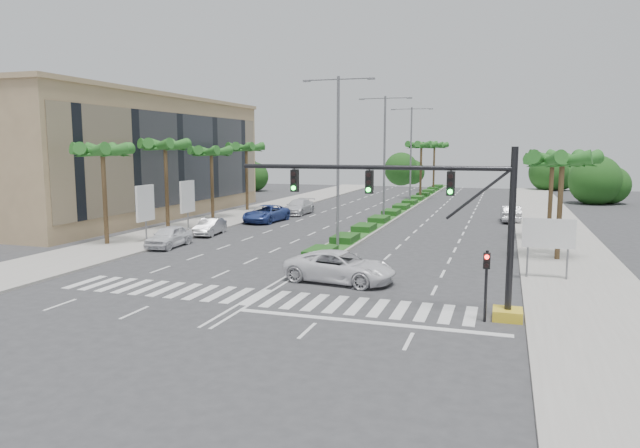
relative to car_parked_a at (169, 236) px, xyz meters
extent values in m
plane|color=#333335|center=(11.80, -10.87, -0.77)|extent=(160.00, 160.00, 0.00)
cube|color=gray|center=(27.00, 9.13, -0.70)|extent=(6.00, 120.00, 0.15)
cube|color=gray|center=(-3.40, 9.13, -0.70)|extent=(6.00, 120.00, 0.15)
cube|color=gray|center=(11.80, 34.13, -0.67)|extent=(2.20, 75.00, 0.20)
cube|color=#21501B|center=(11.80, 34.13, -0.55)|extent=(1.80, 75.00, 0.04)
cube|color=tan|center=(-14.20, 15.13, 5.23)|extent=(12.00, 36.00, 12.00)
cube|color=gold|center=(23.30, -10.87, -0.55)|extent=(1.20, 1.20, 0.45)
cylinder|color=black|center=(23.30, -10.87, 2.93)|extent=(0.28, 0.28, 7.00)
cylinder|color=black|center=(17.30, -10.87, 5.53)|extent=(12.00, 0.20, 0.20)
cylinder|color=black|center=(21.90, -10.87, 4.43)|extent=(2.53, 0.12, 2.15)
cube|color=black|center=(20.80, -10.87, 4.88)|extent=(0.32, 0.24, 1.00)
cylinder|color=#19E533|center=(20.80, -11.01, 4.56)|extent=(0.20, 0.06, 0.20)
cube|color=black|center=(17.30, -10.87, 4.88)|extent=(0.32, 0.24, 1.00)
cylinder|color=#19E533|center=(17.30, -11.01, 4.56)|extent=(0.20, 0.06, 0.20)
cube|color=black|center=(13.80, -10.87, 4.88)|extent=(0.32, 0.24, 1.00)
cylinder|color=#19E533|center=(13.80, -11.01, 4.56)|extent=(0.20, 0.06, 0.20)
cylinder|color=black|center=(22.40, -11.47, 0.73)|extent=(0.12, 0.12, 3.00)
cube|color=black|center=(22.40, -11.62, 1.83)|extent=(0.28, 0.22, 0.65)
cylinder|color=red|center=(22.40, -11.75, 2.01)|extent=(0.18, 0.05, 0.18)
cylinder|color=slate|center=(24.30, -2.87, 0.63)|extent=(0.10, 0.10, 2.80)
cylinder|color=slate|center=(26.30, -2.87, 0.63)|extent=(0.10, 0.10, 2.80)
cube|color=#0C6638|center=(25.30, -2.87, 1.83)|extent=(2.60, 0.08, 1.50)
cube|color=white|center=(25.30, -2.92, 1.83)|extent=(2.70, 0.02, 1.60)
cylinder|color=slate|center=(-2.70, 1.13, 0.63)|extent=(0.12, 0.12, 2.80)
cube|color=white|center=(-2.70, 1.13, 2.23)|extent=(0.18, 2.10, 2.70)
cube|color=#D8594C|center=(-2.70, 1.13, 2.23)|extent=(0.12, 2.00, 2.60)
cylinder|color=slate|center=(-2.70, 7.13, 0.63)|extent=(0.12, 0.12, 2.80)
cube|color=white|center=(-2.70, 7.13, 2.23)|extent=(0.18, 2.10, 2.70)
cube|color=#D8594C|center=(-2.70, 7.13, 2.23)|extent=(0.12, 2.00, 2.60)
cylinder|color=brown|center=(-4.70, -0.87, 2.73)|extent=(0.32, 0.32, 7.00)
sphere|color=brown|center=(-4.70, -0.87, 6.13)|extent=(0.70, 0.70, 0.70)
cone|color=#1C5B1E|center=(-3.60, -0.87, 6.03)|extent=(0.90, 3.62, 1.50)
cone|color=#1C5B1E|center=(-4.01, -0.01, 6.03)|extent=(3.39, 2.96, 1.50)
cone|color=#1C5B1E|center=(-4.94, 0.20, 6.03)|extent=(3.73, 1.68, 1.50)
cone|color=#1C5B1E|center=(-5.69, -0.39, 6.03)|extent=(2.38, 3.65, 1.50)
cone|color=#1C5B1E|center=(-5.69, -1.35, 6.03)|extent=(2.38, 3.65, 1.50)
cone|color=#1C5B1E|center=(-4.94, -1.94, 6.03)|extent=(3.73, 1.68, 1.50)
cone|color=#1C5B1E|center=(-4.01, -1.73, 6.03)|extent=(3.39, 2.96, 1.50)
cylinder|color=brown|center=(-4.70, 7.13, 2.93)|extent=(0.32, 0.32, 7.40)
sphere|color=brown|center=(-4.70, 7.13, 6.53)|extent=(0.70, 0.70, 0.70)
cone|color=#1C5B1E|center=(-3.60, 7.13, 6.43)|extent=(0.90, 3.62, 1.50)
cone|color=#1C5B1E|center=(-4.01, 7.99, 6.43)|extent=(3.39, 2.96, 1.50)
cone|color=#1C5B1E|center=(-4.94, 8.20, 6.43)|extent=(3.73, 1.68, 1.50)
cone|color=#1C5B1E|center=(-5.69, 7.61, 6.43)|extent=(2.38, 3.65, 1.50)
cone|color=#1C5B1E|center=(-5.69, 6.65, 6.43)|extent=(2.38, 3.65, 1.50)
cone|color=#1C5B1E|center=(-4.94, 6.06, 6.43)|extent=(3.73, 1.68, 1.50)
cone|color=#1C5B1E|center=(-4.01, 6.27, 6.43)|extent=(3.39, 2.96, 1.50)
cylinder|color=brown|center=(-4.70, 15.13, 2.63)|extent=(0.32, 0.32, 6.80)
sphere|color=brown|center=(-4.70, 15.13, 5.93)|extent=(0.70, 0.70, 0.70)
cone|color=#1C5B1E|center=(-3.60, 15.13, 5.83)|extent=(0.90, 3.62, 1.50)
cone|color=#1C5B1E|center=(-4.01, 15.99, 5.83)|extent=(3.39, 2.96, 1.50)
cone|color=#1C5B1E|center=(-4.94, 16.20, 5.83)|extent=(3.73, 1.68, 1.50)
cone|color=#1C5B1E|center=(-5.69, 15.61, 5.83)|extent=(2.38, 3.65, 1.50)
cone|color=#1C5B1E|center=(-5.69, 14.65, 5.83)|extent=(2.38, 3.65, 1.50)
cone|color=#1C5B1E|center=(-4.94, 14.06, 5.83)|extent=(3.73, 1.68, 1.50)
cone|color=#1C5B1E|center=(-4.01, 14.27, 5.83)|extent=(3.39, 2.96, 1.50)
cylinder|color=brown|center=(-4.70, 23.13, 2.83)|extent=(0.32, 0.32, 7.20)
sphere|color=brown|center=(-4.70, 23.13, 6.33)|extent=(0.70, 0.70, 0.70)
cone|color=#1C5B1E|center=(-3.60, 23.13, 6.23)|extent=(0.90, 3.62, 1.50)
cone|color=#1C5B1E|center=(-4.01, 23.99, 6.23)|extent=(3.39, 2.96, 1.50)
cone|color=#1C5B1E|center=(-4.94, 24.20, 6.23)|extent=(3.73, 1.68, 1.50)
cone|color=#1C5B1E|center=(-5.69, 23.61, 6.23)|extent=(2.38, 3.65, 1.50)
cone|color=#1C5B1E|center=(-5.69, 22.65, 6.23)|extent=(2.38, 3.65, 1.50)
cone|color=#1C5B1E|center=(-4.94, 22.06, 6.23)|extent=(3.73, 1.68, 1.50)
cone|color=#1C5B1E|center=(-4.01, 22.27, 6.23)|extent=(3.39, 2.96, 1.50)
cylinder|color=brown|center=(26.30, 3.13, 2.48)|extent=(0.32, 0.32, 6.50)
sphere|color=brown|center=(26.30, 3.13, 5.63)|extent=(0.70, 0.70, 0.70)
cone|color=#1C5B1E|center=(27.40, 3.13, 5.53)|extent=(0.90, 3.62, 1.50)
cone|color=#1C5B1E|center=(26.99, 3.99, 5.53)|extent=(3.39, 2.96, 1.50)
cone|color=#1C5B1E|center=(26.06, 4.20, 5.53)|extent=(3.73, 1.68, 1.50)
cone|color=#1C5B1E|center=(25.31, 3.61, 5.53)|extent=(2.38, 3.65, 1.50)
cone|color=#1C5B1E|center=(25.31, 2.65, 5.53)|extent=(2.38, 3.65, 1.50)
cone|color=#1C5B1E|center=(26.06, 2.06, 5.53)|extent=(3.73, 1.68, 1.50)
cone|color=#1C5B1E|center=(26.99, 2.27, 5.53)|extent=(3.39, 2.96, 1.50)
cylinder|color=brown|center=(26.30, 11.13, 2.33)|extent=(0.32, 0.32, 6.20)
sphere|color=brown|center=(26.30, 11.13, 5.33)|extent=(0.70, 0.70, 0.70)
cone|color=#1C5B1E|center=(27.40, 11.13, 5.23)|extent=(0.90, 3.62, 1.50)
cone|color=#1C5B1E|center=(26.99, 11.99, 5.23)|extent=(3.39, 2.96, 1.50)
cone|color=#1C5B1E|center=(26.06, 12.20, 5.23)|extent=(3.73, 1.68, 1.50)
cone|color=#1C5B1E|center=(25.31, 11.61, 5.23)|extent=(2.38, 3.65, 1.50)
cone|color=#1C5B1E|center=(25.31, 10.65, 5.23)|extent=(2.38, 3.65, 1.50)
cone|color=#1C5B1E|center=(26.06, 10.06, 5.23)|extent=(3.73, 1.68, 1.50)
cone|color=#1C5B1E|center=(26.99, 10.27, 5.23)|extent=(3.39, 2.96, 1.50)
cylinder|color=brown|center=(11.80, 44.13, 2.98)|extent=(0.32, 0.32, 7.50)
sphere|color=brown|center=(11.80, 44.13, 6.63)|extent=(0.70, 0.70, 0.70)
cone|color=#1C5B1E|center=(12.90, 44.13, 6.53)|extent=(0.90, 3.62, 1.50)
cone|color=#1C5B1E|center=(12.49, 44.99, 6.53)|extent=(3.39, 2.96, 1.50)
cone|color=#1C5B1E|center=(11.56, 45.20, 6.53)|extent=(3.73, 1.68, 1.50)
cone|color=#1C5B1E|center=(10.81, 44.61, 6.53)|extent=(2.38, 3.65, 1.50)
cone|color=#1C5B1E|center=(10.81, 43.65, 6.53)|extent=(2.38, 3.65, 1.50)
cone|color=#1C5B1E|center=(11.56, 43.06, 6.53)|extent=(3.73, 1.68, 1.50)
cone|color=#1C5B1E|center=(12.49, 43.27, 6.53)|extent=(3.39, 2.96, 1.50)
cylinder|color=brown|center=(11.80, 59.13, 2.98)|extent=(0.32, 0.32, 7.50)
sphere|color=brown|center=(11.80, 59.13, 6.63)|extent=(0.70, 0.70, 0.70)
cone|color=#1C5B1E|center=(12.90, 59.13, 6.53)|extent=(0.90, 3.62, 1.50)
cone|color=#1C5B1E|center=(12.49, 59.99, 6.53)|extent=(3.39, 2.96, 1.50)
cone|color=#1C5B1E|center=(11.56, 60.20, 6.53)|extent=(3.73, 1.68, 1.50)
cone|color=#1C5B1E|center=(10.81, 59.61, 6.53)|extent=(2.38, 3.65, 1.50)
cone|color=#1C5B1E|center=(10.81, 58.65, 6.53)|extent=(2.38, 3.65, 1.50)
cone|color=#1C5B1E|center=(11.56, 58.06, 6.53)|extent=(3.73, 1.68, 1.50)
cone|color=#1C5B1E|center=(12.49, 58.27, 6.53)|extent=(3.39, 2.96, 1.50)
cylinder|color=slate|center=(11.80, 3.13, 5.23)|extent=(0.20, 0.20, 12.00)
cylinder|color=slate|center=(10.60, 3.13, 11.03)|extent=(2.40, 0.10, 0.10)
cylinder|color=slate|center=(13.00, 3.13, 11.03)|extent=(2.40, 0.10, 0.10)
cube|color=slate|center=(9.50, 3.13, 10.98)|extent=(0.50, 0.25, 0.12)
cube|color=slate|center=(14.10, 3.13, 10.98)|extent=(0.50, 0.25, 0.12)
cylinder|color=slate|center=(11.80, 19.13, 5.23)|extent=(0.20, 0.20, 12.00)
cylinder|color=slate|center=(10.60, 19.13, 11.03)|extent=(2.40, 0.10, 0.10)
cylinder|color=slate|center=(13.00, 19.13, 11.03)|extent=(2.40, 0.10, 0.10)
cube|color=slate|center=(9.50, 19.13, 10.98)|extent=(0.50, 0.25, 0.12)
cube|color=slate|center=(14.10, 19.13, 10.98)|extent=(0.50, 0.25, 0.12)
cylinder|color=slate|center=(11.80, 35.13, 5.23)|extent=(0.20, 0.20, 12.00)
cylinder|color=slate|center=(10.60, 35.13, 11.03)|extent=(2.40, 0.10, 0.10)
cylinder|color=slate|center=(13.00, 35.13, 11.03)|extent=(2.40, 0.10, 0.10)
cube|color=slate|center=(9.50, 35.13, 10.98)|extent=(0.50, 0.25, 0.12)
cube|color=slate|center=(14.10, 35.13, 10.98)|extent=(0.50, 0.25, 0.12)
imported|color=white|center=(0.00, 0.00, 0.00)|extent=(2.03, 4.61, 1.54)
imported|color=#B3B3B8|center=(0.00, 6.01, -0.09)|extent=(1.93, 4.27, 1.36)
imported|color=#2F4590|center=(1.13, 15.01, 0.04)|extent=(3.19, 6.07, 1.63)
imported|color=silver|center=(1.92, 21.86, 0.03)|extent=(2.35, 5.56, 1.60)
imported|color=white|center=(14.76, -6.54, 0.05)|extent=(6.25, 3.53, 1.65)
imported|color=#AFAEB3|center=(23.60, 22.40, 0.03)|extent=(1.96, 4.97, 1.61)
camera|label=1|loc=(22.98, -35.30, 6.40)|focal=32.00mm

